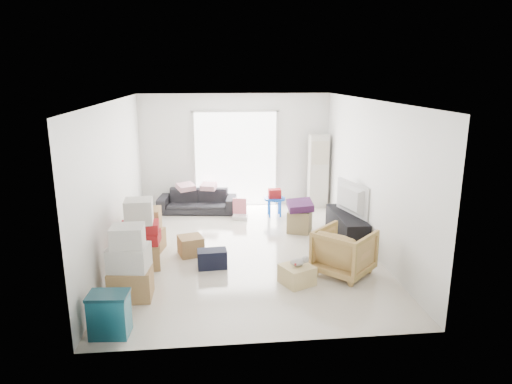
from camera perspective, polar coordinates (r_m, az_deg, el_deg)
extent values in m
cube|color=beige|center=(8.49, -1.22, -8.00)|extent=(4.50, 6.00, 0.24)
cube|color=white|center=(7.85, -1.34, 12.23)|extent=(4.50, 6.00, 0.24)
cube|color=white|center=(11.10, -2.60, 5.27)|extent=(4.50, 0.24, 2.70)
cube|color=white|center=(5.07, 1.63, -6.10)|extent=(4.50, 0.24, 2.70)
cube|color=white|center=(8.21, -18.01, 1.25)|extent=(0.24, 6.00, 2.70)
cube|color=white|center=(8.56, 14.74, 2.02)|extent=(0.24, 6.00, 2.70)
cube|color=white|center=(11.00, -2.54, 4.13)|extent=(2.00, 0.01, 2.30)
cube|color=silver|center=(10.98, -7.77, 3.99)|extent=(0.06, 0.04, 2.30)
cube|color=silver|center=(11.09, 2.64, 4.21)|extent=(0.06, 0.04, 2.30)
cube|color=silver|center=(10.84, -2.61, 10.10)|extent=(2.10, 0.04, 0.06)
cube|color=beige|center=(11.02, 7.76, 2.57)|extent=(0.45, 0.30, 1.75)
cube|color=black|center=(9.10, 11.25, -4.25)|extent=(0.45, 1.50, 0.50)
imported|color=black|center=(9.00, 11.35, -2.31)|extent=(0.88, 1.21, 0.14)
imported|color=black|center=(10.69, -7.35, -0.68)|extent=(1.85, 0.75, 0.70)
cube|color=#D098AB|center=(10.59, -8.80, 1.41)|extent=(0.47, 0.43, 0.12)
cube|color=#D098AB|center=(10.59, -5.97, 1.51)|extent=(0.43, 0.38, 0.12)
imported|color=tan|center=(7.47, 10.98, -7.07)|extent=(1.11, 1.11, 0.83)
cube|color=#16586A|center=(6.12, -17.73, -15.60)|extent=(0.49, 0.36, 0.26)
cube|color=#16586A|center=(6.00, -17.93, -13.45)|extent=(0.49, 0.36, 0.26)
cube|color=#0C333D|center=(5.93, -18.04, -12.16)|extent=(0.51, 0.38, 0.04)
cube|color=#987144|center=(6.91, -15.36, -10.94)|extent=(0.60, 0.50, 0.45)
cube|color=silver|center=(6.75, -15.59, -7.90)|extent=(0.60, 0.51, 0.35)
cube|color=silver|center=(6.64, -15.78, -5.33)|extent=(0.45, 0.40, 0.30)
cube|color=#987144|center=(7.92, -14.10, -7.62)|extent=(0.65, 0.65, 0.42)
cube|color=maroon|center=(7.81, -14.24, -5.57)|extent=(0.64, 0.44, 0.19)
cube|color=maroon|center=(7.75, -14.32, -4.33)|extent=(0.62, 0.43, 0.17)
cube|color=silver|center=(7.67, -14.45, -2.34)|extent=(0.46, 0.44, 0.40)
cube|color=#987144|center=(8.62, -13.21, -5.85)|extent=(0.60, 0.53, 0.38)
cube|color=#987144|center=(8.50, -13.37, -3.37)|extent=(0.46, 0.46, 0.40)
cube|color=#987144|center=(8.26, -8.16, -6.65)|extent=(0.50, 0.50, 0.34)
cube|color=black|center=(7.70, -5.50, -8.31)|extent=(0.50, 0.32, 0.31)
cube|color=#958257|center=(9.36, 5.47, -3.65)|extent=(0.58, 0.58, 0.45)
cube|color=#472051|center=(9.28, 5.51, -1.92)|extent=(0.50, 0.50, 0.14)
cylinder|color=blue|center=(10.32, 2.32, -0.83)|extent=(0.49, 0.49, 0.04)
cylinder|color=blue|center=(10.51, 2.88, -1.74)|extent=(0.04, 0.04, 0.38)
cylinder|color=blue|center=(10.48, 1.55, -1.78)|extent=(0.04, 0.04, 0.38)
cylinder|color=blue|center=(10.24, 1.73, -2.17)|extent=(0.04, 0.04, 0.38)
cylinder|color=blue|center=(10.28, 3.09, -2.13)|extent=(0.04, 0.04, 0.38)
cube|color=maroon|center=(10.29, 2.33, -0.18)|extent=(0.28, 0.22, 0.20)
cube|color=silver|center=(10.20, -2.00, -3.13)|extent=(0.37, 0.34, 0.08)
cube|color=#E87184|center=(10.25, -2.05, -1.75)|extent=(0.31, 0.09, 0.36)
cube|color=#D6BD7B|center=(7.14, 5.14, -10.25)|extent=(0.59, 0.59, 0.29)
ellipsoid|color=#B2ADA8|center=(7.06, 5.18, -8.73)|extent=(0.22, 0.15, 0.12)
cube|color=red|center=(7.06, 5.18, -8.70)|extent=(0.18, 0.16, 0.03)
sphere|color=#B2ADA8|center=(7.10, 6.16, -8.35)|extent=(0.12, 0.12, 0.12)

